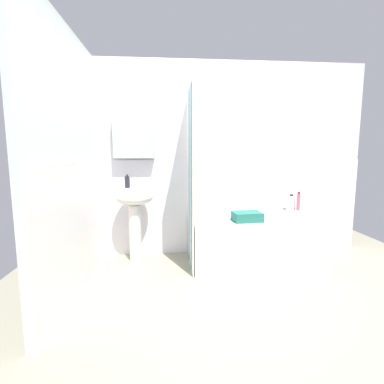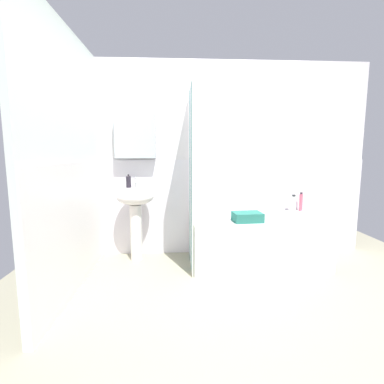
% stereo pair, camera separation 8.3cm
% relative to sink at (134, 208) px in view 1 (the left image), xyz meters
% --- Properties ---
extents(ground_plane, '(4.80, 5.60, 0.04)m').
position_rel_sink_xyz_m(ground_plane, '(1.09, -1.03, -0.66)').
color(ground_plane, gray).
extents(wall_back_tiled, '(3.60, 0.18, 2.40)m').
position_rel_sink_xyz_m(wall_back_tiled, '(1.02, 0.23, 0.50)').
color(wall_back_tiled, silver).
rests_on(wall_back_tiled, ground_plane).
extents(wall_left_tiled, '(0.07, 1.81, 2.40)m').
position_rel_sink_xyz_m(wall_left_tiled, '(-0.48, -0.69, 0.48)').
color(wall_left_tiled, silver).
rests_on(wall_left_tiled, ground_plane).
extents(sink, '(0.44, 0.34, 0.87)m').
position_rel_sink_xyz_m(sink, '(0.00, 0.00, 0.00)').
color(sink, white).
rests_on(sink, ground_plane).
extents(faucet, '(0.03, 0.12, 0.12)m').
position_rel_sink_xyz_m(faucet, '(-0.00, 0.08, 0.29)').
color(faucet, silver).
rests_on(faucet, sink).
extents(soap_dispenser, '(0.06, 0.06, 0.16)m').
position_rel_sink_xyz_m(soap_dispenser, '(-0.08, 0.08, 0.30)').
color(soap_dispenser, '#25212B').
rests_on(soap_dispenser, sink).
extents(toothbrush_cup, '(0.06, 0.06, 0.08)m').
position_rel_sink_xyz_m(toothbrush_cup, '(0.07, -0.00, 0.27)').
color(toothbrush_cup, silver).
rests_on(toothbrush_cup, sink).
extents(bathtub, '(1.50, 0.74, 0.55)m').
position_rel_sink_xyz_m(bathtub, '(1.42, -0.18, -0.36)').
color(bathtub, white).
rests_on(bathtub, ground_plane).
extents(shower_curtain, '(0.01, 0.74, 2.00)m').
position_rel_sink_xyz_m(shower_curtain, '(0.65, -0.18, 0.36)').
color(shower_curtain, white).
rests_on(shower_curtain, ground_plane).
extents(shampoo_bottle, '(0.04, 0.04, 0.24)m').
position_rel_sink_xyz_m(shampoo_bottle, '(2.07, 0.13, 0.03)').
color(shampoo_bottle, '#CF5268').
rests_on(shampoo_bottle, bathtub).
extents(lotion_bottle, '(0.06, 0.06, 0.22)m').
position_rel_sink_xyz_m(lotion_bottle, '(1.96, 0.09, 0.01)').
color(lotion_bottle, white).
rests_on(lotion_bottle, bathtub).
extents(towel_folded, '(0.32, 0.24, 0.10)m').
position_rel_sink_xyz_m(towel_folded, '(1.25, -0.39, -0.04)').
color(towel_folded, '#266D5F').
rests_on(towel_folded, bathtub).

